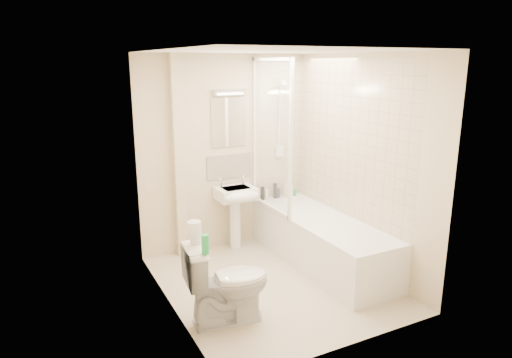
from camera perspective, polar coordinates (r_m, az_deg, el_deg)
name	(u,v)px	position (r m, az deg, el deg)	size (l,w,h in m)	color
floor	(273,283)	(5.01, 2.14, -12.90)	(2.50, 2.50, 0.00)	beige
wall_back	(225,153)	(5.68, -3.88, 3.25)	(2.20, 0.02, 2.40)	beige
wall_left	(167,188)	(4.17, -11.02, -1.10)	(0.02, 2.50, 2.40)	beige
wall_right	(361,164)	(5.20, 12.94, 1.86)	(0.02, 2.50, 2.40)	beige
ceiling	(275,51)	(4.45, 2.44, 15.72)	(2.20, 2.50, 0.02)	white
tile_back	(278,131)	(5.96, 2.81, 5.99)	(0.70, 0.01, 1.75)	beige
tile_right	(349,141)	(5.30, 11.60, 4.65)	(0.01, 2.10, 1.75)	beige
pipe_boxing	(178,159)	(5.42, -9.67, 2.52)	(0.12, 0.12, 2.40)	beige
splashback	(229,166)	(5.73, -3.35, 1.61)	(0.60, 0.01, 0.30)	beige
mirror	(229,122)	(5.63, -3.43, 7.07)	(0.46, 0.01, 0.60)	white
strip_light	(229,92)	(5.57, -3.39, 10.82)	(0.42, 0.07, 0.07)	silver
bathtub	(321,240)	(5.41, 8.15, -7.53)	(0.70, 2.10, 0.55)	white
shower_screen	(271,136)	(5.41, 1.89, 5.40)	(0.04, 0.92, 1.80)	white
shower_fixture	(280,122)	(5.91, 3.02, 7.09)	(0.10, 0.16, 0.99)	white
pedestal_sink	(237,201)	(5.63, -2.37, -2.74)	(0.47, 0.45, 0.91)	white
bottle_black_a	(263,193)	(5.94, 0.83, -1.81)	(0.05, 0.05, 0.18)	black
bottle_white_a	(266,194)	(5.97, 1.30, -1.95)	(0.05, 0.05, 0.13)	white
bottle_black_b	(275,191)	(6.02, 2.41, -1.46)	(0.05, 0.05, 0.20)	black
bottle_blue	(278,193)	(6.05, 2.83, -1.74)	(0.05, 0.05, 0.13)	navy
bottle_cream	(285,190)	(6.10, 3.70, -1.33)	(0.07, 0.07, 0.19)	beige
bottle_white_b	(291,190)	(6.15, 4.44, -1.43)	(0.06, 0.06, 0.15)	white
bottle_green	(294,192)	(6.18, 4.72, -1.69)	(0.07, 0.07, 0.08)	green
toilet	(227,282)	(4.20, -3.63, -12.76)	(0.79, 0.51, 0.76)	white
toilet_roll_lower	(196,237)	(4.03, -7.53, -7.22)	(0.10, 0.10, 0.11)	white
toilet_roll_upper	(194,227)	(3.96, -7.73, -5.97)	(0.12, 0.12, 0.10)	white
green_bottle	(205,244)	(3.80, -6.37, -8.10)	(0.06, 0.06, 0.17)	green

